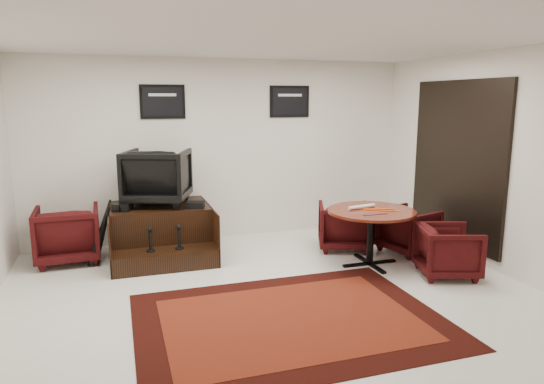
{
  "coord_description": "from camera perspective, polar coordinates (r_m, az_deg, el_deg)",
  "views": [
    {
      "loc": [
        -1.59,
        -4.96,
        2.18
      ],
      "look_at": [
        0.3,
        0.9,
        1.01
      ],
      "focal_mm": 32.0,
      "sensor_mm": 36.0,
      "label": 1
    }
  ],
  "objects": [
    {
      "name": "shine_podium",
      "position": [
        7.07,
        -12.96,
        -4.67
      ],
      "size": [
        1.38,
        1.42,
        0.71
      ],
      "color": "black",
      "rests_on": "ground"
    },
    {
      "name": "armchair_side",
      "position": [
        7.16,
        -22.92,
        -4.3
      ],
      "size": [
        0.84,
        0.79,
        0.84
      ],
      "primitive_type": "imported",
      "rotation": [
        0.0,
        0.0,
        3.18
      ],
      "color": "black",
      "rests_on": "ground"
    },
    {
      "name": "area_rug",
      "position": [
        5.03,
        2.15,
        -14.82
      ],
      "size": [
        3.04,
        2.28,
        0.01
      ],
      "color": "black",
      "rests_on": "ground"
    },
    {
      "name": "shoes_pair",
      "position": [
        6.86,
        -17.15,
        -1.61
      ],
      "size": [
        0.3,
        0.34,
        0.11
      ],
      "color": "black",
      "rests_on": "shine_podium"
    },
    {
      "name": "room_shell",
      "position": [
        5.47,
        3.65,
        6.64
      ],
      "size": [
        6.02,
        5.02,
        2.81
      ],
      "color": "white",
      "rests_on": "ground"
    },
    {
      "name": "table_chair_corner",
      "position": [
        6.47,
        19.99,
        -6.28
      ],
      "size": [
        0.82,
        0.85,
        0.7
      ],
      "primitive_type": "imported",
      "rotation": [
        0.0,
        0.0,
        1.26
      ],
      "color": "black",
      "rests_on": "ground"
    },
    {
      "name": "ground",
      "position": [
        5.65,
        -0.05,
        -11.91
      ],
      "size": [
        6.0,
        6.0,
        0.0
      ],
      "primitive_type": "plane",
      "color": "white",
      "rests_on": "ground"
    },
    {
      "name": "umbrella_black",
      "position": [
        6.82,
        -19.46,
        -4.42
      ],
      "size": [
        0.34,
        0.13,
        0.92
      ],
      "primitive_type": null,
      "color": "black",
      "rests_on": "ground"
    },
    {
      "name": "table_chair_window",
      "position": [
        7.3,
        15.73,
        -4.06
      ],
      "size": [
        0.83,
        0.85,
        0.71
      ],
      "primitive_type": "imported",
      "rotation": [
        0.0,
        0.0,
        1.87
      ],
      "color": "black",
      "rests_on": "ground"
    },
    {
      "name": "table_chair_back",
      "position": [
        7.25,
        8.48,
        -3.71
      ],
      "size": [
        0.93,
        0.9,
        0.75
      ],
      "primitive_type": "imported",
      "rotation": [
        0.0,
        0.0,
        2.77
      ],
      "color": "black",
      "rests_on": "ground"
    },
    {
      "name": "umbrella_hooked",
      "position": [
        7.01,
        -19.32,
        -4.62
      ],
      "size": [
        0.29,
        0.11,
        0.78
      ],
      "primitive_type": null,
      "color": "black",
      "rests_on": "ground"
    },
    {
      "name": "shine_chair",
      "position": [
        7.04,
        -13.34,
        2.08
      ],
      "size": [
        1.06,
        1.03,
        0.88
      ],
      "primitive_type": "imported",
      "rotation": [
        0.0,
        0.0,
        2.81
      ],
      "color": "black",
      "rests_on": "shine_podium"
    },
    {
      "name": "meeting_table",
      "position": [
        6.53,
        11.59,
        -2.85
      ],
      "size": [
        1.15,
        1.15,
        0.75
      ],
      "color": "#4E190B",
      "rests_on": "ground"
    },
    {
      "name": "paper_roll",
      "position": [
        6.56,
        10.5,
        -1.72
      ],
      "size": [
        0.42,
        0.12,
        0.05
      ],
      "primitive_type": "cylinder",
      "rotation": [
        0.0,
        1.57,
        0.18
      ],
      "color": "silver",
      "rests_on": "meeting_table"
    },
    {
      "name": "table_clutter",
      "position": [
        6.47,
        12.4,
        -2.13
      ],
      "size": [
        0.56,
        0.38,
        0.01
      ],
      "color": "#F2570D",
      "rests_on": "meeting_table"
    },
    {
      "name": "polish_kit",
      "position": [
        6.78,
        -9.01,
        -1.49
      ],
      "size": [
        0.28,
        0.23,
        0.08
      ],
      "primitive_type": "cube",
      "rotation": [
        0.0,
        0.0,
        -0.29
      ],
      "color": "black",
      "rests_on": "shine_podium"
    }
  ]
}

